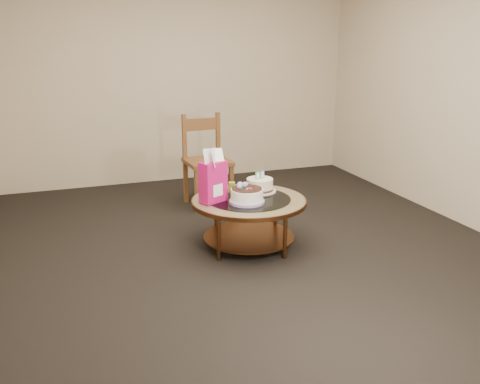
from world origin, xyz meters
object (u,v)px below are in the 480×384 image
object	(u,v)px
coffee_table	(249,207)
decorated_cake	(247,196)
cream_cake	(260,185)
dining_chair	(206,160)
gift_bag	(213,176)

from	to	relation	value
coffee_table	decorated_cake	bearing A→B (deg)	-119.89
cream_cake	dining_chair	xyz separation A→B (m)	(-0.17, 1.17, -0.01)
coffee_table	cream_cake	bearing A→B (deg)	45.06
coffee_table	decorated_cake	distance (m)	0.18
gift_bag	decorated_cake	bearing A→B (deg)	-50.30
decorated_cake	gift_bag	world-z (taller)	gift_bag
coffee_table	dining_chair	distance (m)	1.34
coffee_table	gift_bag	size ratio (longest dim) A/B	2.23
gift_bag	dining_chair	xyz separation A→B (m)	(0.32, 1.31, -0.18)
coffee_table	dining_chair	world-z (taller)	dining_chair
cream_cake	dining_chair	distance (m)	1.18
cream_cake	gift_bag	xyz separation A→B (m)	(-0.49, -0.15, 0.17)
coffee_table	gift_bag	distance (m)	0.44
cream_cake	dining_chair	world-z (taller)	dining_chair
decorated_cake	cream_cake	bearing A→B (deg)	50.11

